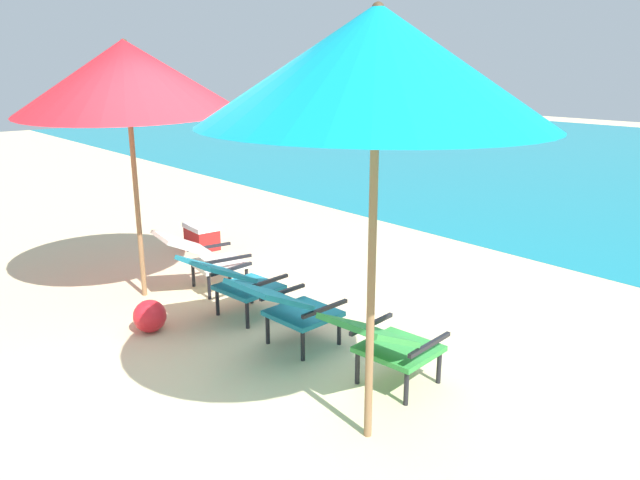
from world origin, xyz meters
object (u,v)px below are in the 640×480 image
lounge_chair_near_left (234,279)px  beach_umbrella_left (126,76)px  beach_ball (150,316)px  beach_umbrella_right (377,67)px  lounge_chair_far_right (385,341)px  cooler_box (202,236)px  lounge_chair_near_right (287,305)px  lounge_chair_far_left (203,255)px

lounge_chair_near_left → beach_umbrella_left: (-1.16, -0.36, 1.79)m
lounge_chair_near_left → beach_ball: (-0.28, -0.71, -0.26)m
lounge_chair_near_left → beach_umbrella_right: size_ratio=0.35×
lounge_chair_far_right → cooler_box: bearing=168.3°
lounge_chair_far_right → cooler_box: size_ratio=1.92×
lounge_chair_near_right → beach_umbrella_right: size_ratio=0.35×
lounge_chair_near_left → lounge_chair_near_right: (0.81, -0.01, 0.00)m
beach_ball → cooler_box: size_ratio=0.60×
lounge_chair_near_left → lounge_chair_far_right: 1.80m
lounge_chair_far_left → beach_umbrella_right: (2.95, -0.53, 1.88)m
lounge_chair_far_left → beach_ball: lounge_chair_far_left is taller
beach_umbrella_left → lounge_chair_near_left: bearing=17.1°
beach_umbrella_right → cooler_box: 5.03m
cooler_box → beach_umbrella_right: bearing=-16.8°
cooler_box → lounge_chair_near_left: bearing=-22.9°
lounge_chair_near_right → cooler_box: 3.22m
lounge_chair_far_left → lounge_chair_near_right: bearing=-5.9°
lounge_chair_far_left → beach_ball: 1.06m
beach_umbrella_right → beach_ball: beach_umbrella_right is taller
lounge_chair_near_right → beach_umbrella_left: size_ratio=0.30×
beach_umbrella_right → lounge_chair_near_left: bearing=170.2°
lounge_chair_far_left → lounge_chair_far_right: (2.64, -0.05, 0.00)m
lounge_chair_far_right → beach_ball: lounge_chair_far_right is taller
lounge_chair_near_left → lounge_chair_near_right: same height
lounge_chair_far_left → cooler_box: lounge_chair_far_left is taller
lounge_chair_far_right → cooler_box: (-4.05, 0.84, -0.24)m
lounge_chair_near_right → beach_umbrella_right: bearing=-15.3°
beach_umbrella_right → cooler_box: beach_umbrella_right is taller
lounge_chair_near_right → cooler_box: (-3.07, 0.96, -0.24)m
beach_ball → cooler_box: (-1.97, 1.66, 0.02)m
lounge_chair_far_left → lounge_chair_far_right: 2.64m
lounge_chair_near_left → lounge_chair_far_right: same height
lounge_chair_near_right → cooler_box: size_ratio=1.87×
lounge_chair_far_left → lounge_chair_near_left: bearing=-11.0°
lounge_chair_near_left → beach_umbrella_right: 2.85m
beach_umbrella_left → lounge_chair_far_left: bearing=58.2°
lounge_chair_near_right → beach_ball: (-1.10, -0.70, -0.26)m
beach_umbrella_left → lounge_chair_far_right: bearing=9.0°
lounge_chair_far_right → lounge_chair_near_left: bearing=-176.5°
lounge_chair_far_right → beach_umbrella_right: beach_umbrella_right is taller
lounge_chair_far_right → lounge_chair_near_right: bearing=-173.3°
beach_umbrella_left → beach_umbrella_right: beach_umbrella_right is taller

